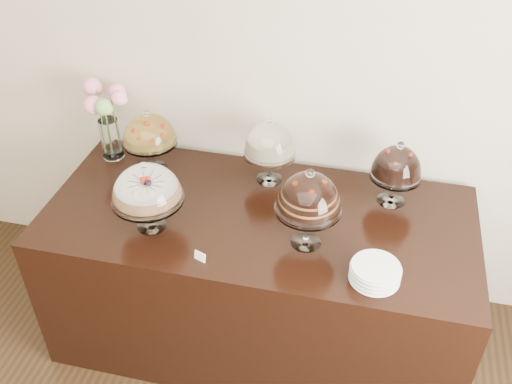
% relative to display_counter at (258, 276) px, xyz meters
% --- Properties ---
extents(wall_back, '(5.00, 0.04, 3.00)m').
position_rel_display_counter_xyz_m(wall_back, '(-0.07, 0.55, 1.05)').
color(wall_back, '#BEB299').
rests_on(wall_back, ground).
extents(display_counter, '(2.20, 1.00, 0.90)m').
position_rel_display_counter_xyz_m(display_counter, '(0.00, 0.00, 0.00)').
color(display_counter, black).
rests_on(display_counter, ground).
extents(cake_stand_sugar_sponge, '(0.35, 0.35, 0.38)m').
position_rel_display_counter_xyz_m(cake_stand_sugar_sponge, '(-0.50, -0.21, 0.69)').
color(cake_stand_sugar_sponge, white).
rests_on(cake_stand_sugar_sponge, display_counter).
extents(cake_stand_choco_layer, '(0.31, 0.31, 0.43)m').
position_rel_display_counter_xyz_m(cake_stand_choco_layer, '(0.27, -0.15, 0.73)').
color(cake_stand_choco_layer, white).
rests_on(cake_stand_choco_layer, display_counter).
extents(cake_stand_cheesecake, '(0.29, 0.29, 0.39)m').
position_rel_display_counter_xyz_m(cake_stand_cheesecake, '(-0.01, 0.31, 0.69)').
color(cake_stand_cheesecake, white).
rests_on(cake_stand_cheesecake, display_counter).
extents(cake_stand_dark_choco, '(0.26, 0.26, 0.36)m').
position_rel_display_counter_xyz_m(cake_stand_dark_choco, '(0.65, 0.27, 0.68)').
color(cake_stand_dark_choco, white).
rests_on(cake_stand_dark_choco, display_counter).
extents(cake_stand_fruit_tart, '(0.30, 0.30, 0.37)m').
position_rel_display_counter_xyz_m(cake_stand_fruit_tart, '(-0.68, 0.28, 0.68)').
color(cake_stand_fruit_tart, white).
rests_on(cake_stand_fruit_tart, display_counter).
extents(flower_vase, '(0.29, 0.29, 0.44)m').
position_rel_display_counter_xyz_m(flower_vase, '(-0.96, 0.35, 0.72)').
color(flower_vase, white).
rests_on(flower_vase, display_counter).
extents(plate_stack, '(0.22, 0.22, 0.08)m').
position_rel_display_counter_xyz_m(plate_stack, '(0.61, -0.33, 0.49)').
color(plate_stack, white).
rests_on(plate_stack, display_counter).
extents(price_card_left, '(0.06, 0.04, 0.04)m').
position_rel_display_counter_xyz_m(price_card_left, '(-0.19, -0.39, 0.47)').
color(price_card_left, white).
rests_on(price_card_left, display_counter).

